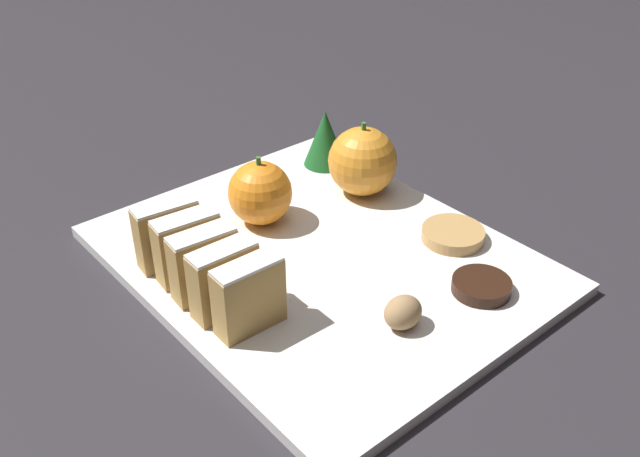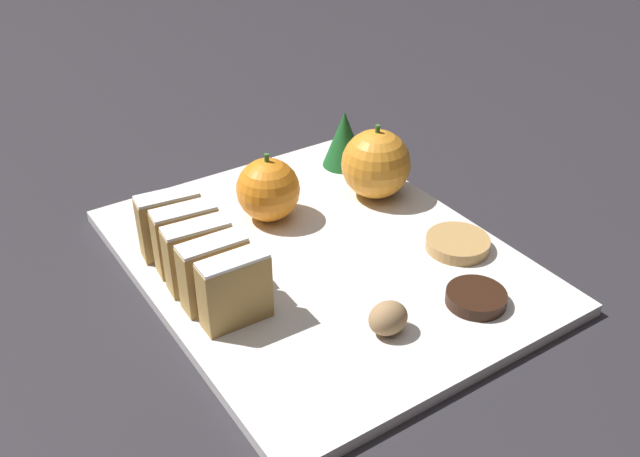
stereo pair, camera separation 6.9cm
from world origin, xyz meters
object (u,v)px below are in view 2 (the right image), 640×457
Objects in this scene: orange_far at (376,164)px; walnut at (388,318)px; orange_near at (268,190)px; chocolate_cookie at (476,298)px.

walnut is at bearing -124.53° from orange_far.
orange_near is 1.38× the size of chocolate_cookie.
orange_near is at bearing 109.52° from chocolate_cookie.
orange_near is 0.24m from chocolate_cookie.
orange_far is at bearing -10.79° from orange_near.
orange_near is 0.22m from walnut.
chocolate_cookie is at bearing -101.61° from orange_far.
chocolate_cookie is at bearing -8.37° from walnut.
chocolate_cookie is at bearing -70.48° from orange_near.
orange_near is 0.89× the size of orange_far.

